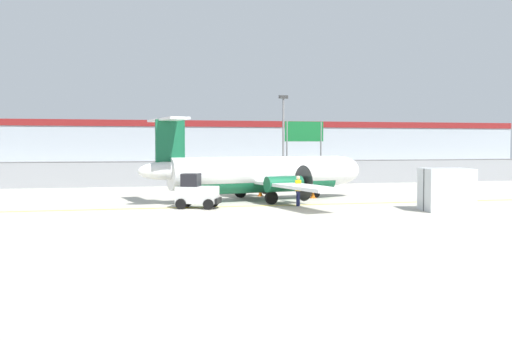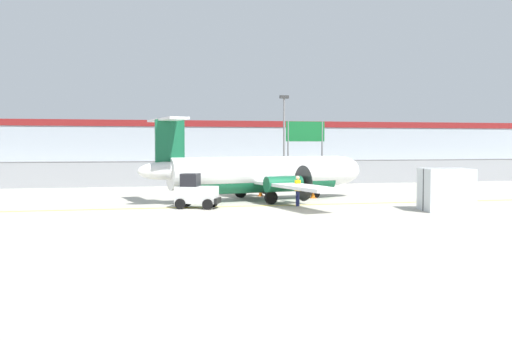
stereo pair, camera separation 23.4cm
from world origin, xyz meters
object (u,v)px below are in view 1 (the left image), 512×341
cargo_container (446,190)px  parked_car_0 (65,172)px  ground_crew_worker (298,189)px  parked_car_3 (284,168)px  traffic_cone_far_left (212,194)px  highway_sign (304,137)px  parked_car_1 (157,169)px  baggage_tug (196,192)px  parked_car_2 (210,167)px  traffic_cone_near_left (260,191)px  commuter_airplane (263,174)px  traffic_cone_near_right (313,193)px  apron_light_pole (283,133)px  parked_car_4 (332,168)px

cargo_container → parked_car_0: (-22.06, 29.11, -0.21)m
ground_crew_worker → parked_car_3: bearing=-72.9°
traffic_cone_far_left → highway_sign: bearing=52.7°
parked_car_1 → baggage_tug: bearing=-88.6°
ground_crew_worker → parked_car_2: size_ratio=0.39×
parked_car_1 → traffic_cone_near_left: bearing=-75.9°
baggage_tug → parked_car_3: bearing=87.4°
cargo_container → traffic_cone_near_left: bearing=134.9°
traffic_cone_near_left → parked_car_3: (7.78, 22.54, 0.58)m
commuter_airplane → traffic_cone_near_left: (0.47, 2.86, -1.29)m
baggage_tug → highway_sign: bearing=78.9°
traffic_cone_near_right → apron_light_pole: apron_light_pole is taller
traffic_cone_far_left → traffic_cone_near_left: bearing=16.5°
parked_car_1 → highway_sign: (12.70, -10.32, 3.24)m
parked_car_4 → apron_light_pole: bearing=62.9°
parked_car_0 → parked_car_2: (14.78, 8.36, 0.00)m
baggage_tug → parked_car_4: (17.70, 27.38, 0.04)m
ground_crew_worker → parked_car_3: same height
traffic_cone_near_right → parked_car_3: 25.17m
ground_crew_worker → traffic_cone_near_right: bearing=-87.0°
traffic_cone_near_left → parked_car_0: bearing=127.4°
ground_crew_worker → traffic_cone_near_right: ground_crew_worker is taller
parked_car_1 → parked_car_3: (13.62, -0.23, 0.00)m
parked_car_3 → parked_car_4: bearing=160.2°
parked_car_4 → highway_sign: 10.95m
apron_light_pole → baggage_tug: bearing=-123.1°
traffic_cone_near_left → highway_sign: highway_sign is taller
cargo_container → parked_car_3: (0.20, 32.74, -0.21)m
traffic_cone_near_left → parked_car_2: parked_car_2 is taller
baggage_tug → apron_light_pole: (8.27, 12.68, 3.45)m
ground_crew_worker → parked_car_2: same height
parked_car_1 → parked_car_2: size_ratio=0.96×
baggage_tug → parked_car_2: 33.97m
parked_car_0 → traffic_cone_near_left: bearing=-52.2°
traffic_cone_far_left → cargo_container: bearing=-39.9°
traffic_cone_far_left → parked_car_3: size_ratio=0.15×
apron_light_pole → traffic_cone_near_left: bearing=-117.2°
baggage_tug → traffic_cone_near_right: 8.96m
highway_sign → parked_car_0: bearing=163.1°
cargo_container → parked_car_0: 36.53m
traffic_cone_far_left → parked_car_2: parked_car_2 is taller
baggage_tug → traffic_cone_far_left: baggage_tug is taller
baggage_tug → ground_crew_worker: baggage_tug is taller
traffic_cone_near_right → cargo_container: bearing=-60.1°
ground_crew_worker → highway_sign: (6.17, 18.87, 3.19)m
highway_sign → parked_car_1: bearing=140.9°
parked_car_0 → ground_crew_worker: bearing=-58.7°
baggage_tug → traffic_cone_near_left: bearing=72.9°
parked_car_2 → traffic_cone_near_left: bearing=82.0°
parked_car_3 → commuter_airplane: bearing=68.4°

